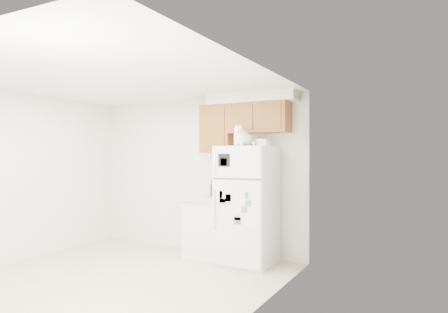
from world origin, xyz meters
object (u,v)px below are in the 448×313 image
Objects in this scene: storage_box_back at (259,143)px; bottle_amber at (218,187)px; base_counter at (208,227)px; bottle_green at (212,188)px; refrigerator at (247,205)px; cat at (242,138)px; storage_box_front at (263,143)px.

bottle_amber is at bearing 174.48° from storage_box_back.
bottle_green reaches higher than base_counter.
base_counter is (-0.69, 0.07, -0.39)m from refrigerator.
cat reaches higher than refrigerator.
base_counter is 0.63m from bottle_amber.
cat is at bearing -23.42° from base_counter.
bottle_amber is at bearing 145.55° from cat.
base_counter is at bearing -80.74° from bottle_green.
refrigerator is 6.49× the size of bottle_green.
refrigerator is 0.94m from storage_box_front.
bottle_amber is at bearing 44.68° from base_counter.
refrigerator reaches higher than base_counter.
base_counter is 2.98× the size of bottle_amber.
bottle_amber reaches higher than base_counter.
cat reaches higher than bottle_green.
base_counter is at bearing -135.32° from bottle_amber.
storage_box_back is (0.17, 0.04, 0.90)m from refrigerator.
bottle_green is (-0.75, 0.47, -0.76)m from cat.
storage_box_front is at bearing -16.96° from bottle_green.
refrigerator is 0.65m from bottle_amber.
cat is 1.16m from bottle_green.
cat is at bearing -110.83° from storage_box_back.
refrigerator is at bearing 97.39° from cat.
refrigerator is 3.99× the size of cat.
bottle_amber is (0.11, 0.11, 0.61)m from base_counter.
storage_box_back is at bearing -2.42° from base_counter.
storage_box_front is (0.25, 0.16, -0.07)m from cat.
storage_box_front is (0.11, -0.11, -0.01)m from storage_box_back.
storage_box_front reaches higher than refrigerator.
storage_box_front is 1.12m from bottle_amber.
storage_box_back is at bearing -12.28° from bottle_green.
bottle_green is (-0.72, 0.23, 0.20)m from refrigerator.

